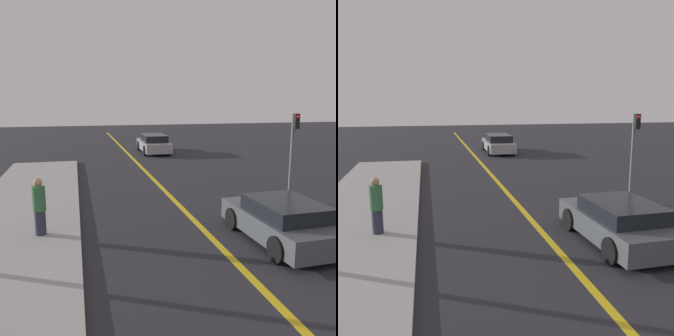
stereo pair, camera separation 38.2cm
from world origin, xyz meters
TOP-DOWN VIEW (x-y plane):
  - road_center_line at (0.00, 18.00)m, footprint 0.20×60.00m
  - sidewalk_left at (-5.43, 13.58)m, footprint 3.64×27.15m
  - car_near_right_lane at (1.79, 12.56)m, footprint 2.07×4.00m
  - car_ahead_center at (1.91, 30.46)m, footprint 2.01×4.77m
  - pedestrian_mid_group at (-4.69, 14.33)m, footprint 0.36×0.36m
  - traffic_light at (4.19, 16.02)m, footprint 0.18×0.40m

SIDE VIEW (x-z plane):
  - road_center_line at x=0.00m, z-range 0.00..0.01m
  - sidewalk_left at x=-5.43m, z-range 0.00..0.14m
  - car_near_right_lane at x=1.79m, z-range -0.01..1.19m
  - car_ahead_center at x=1.91m, z-range -0.01..1.33m
  - pedestrian_mid_group at x=-4.69m, z-range 0.14..1.75m
  - traffic_light at x=4.19m, z-range 0.43..3.79m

